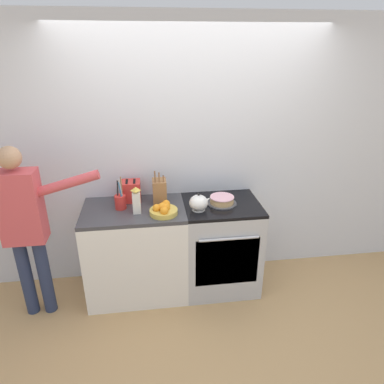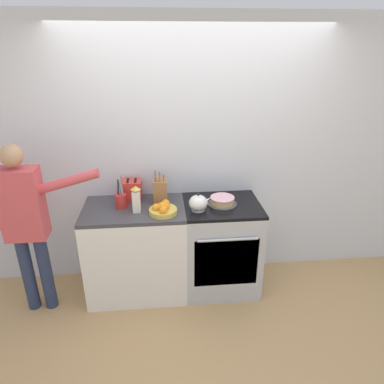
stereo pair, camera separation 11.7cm
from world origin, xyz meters
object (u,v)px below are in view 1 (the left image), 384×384
object	(u,v)px
utensil_crock	(120,201)
fruit_bowl	(163,210)
knife_block	(160,191)
toaster	(131,191)
tea_kettle	(199,203)
layer_cake	(222,200)
person_baker	(24,221)
milk_carton	(136,201)
stove_range	(220,245)

from	to	relation	value
utensil_crock	fruit_bowl	size ratio (longest dim) A/B	1.29
knife_block	toaster	distance (m)	0.28
tea_kettle	toaster	bearing A→B (deg)	154.28
layer_cake	utensil_crock	size ratio (longest dim) A/B	0.86
layer_cake	tea_kettle	xyz separation A→B (m)	(-0.24, -0.10, 0.04)
layer_cake	fruit_bowl	distance (m)	0.58
knife_block	person_baker	bearing A→B (deg)	-166.52
knife_block	fruit_bowl	size ratio (longest dim) A/B	1.30
tea_kettle	person_baker	size ratio (longest dim) A/B	0.13
tea_kettle	knife_block	xyz separation A→B (m)	(-0.34, 0.21, 0.05)
layer_cake	utensil_crock	world-z (taller)	utensil_crock
toaster	person_baker	world-z (taller)	person_baker
utensil_crock	person_baker	bearing A→B (deg)	-166.14
layer_cake	knife_block	bearing A→B (deg)	169.67
fruit_bowl	toaster	distance (m)	0.44
layer_cake	tea_kettle	size ratio (longest dim) A/B	1.33
milk_carton	fruit_bowl	bearing A→B (deg)	-14.42
stove_range	fruit_bowl	xyz separation A→B (m)	(-0.56, -0.14, 0.50)
tea_kettle	person_baker	bearing A→B (deg)	-177.39
knife_block	person_baker	xyz separation A→B (m)	(-1.15, -0.28, -0.09)
tea_kettle	fruit_bowl	size ratio (longest dim) A/B	0.83
fruit_bowl	person_baker	xyz separation A→B (m)	(-1.17, -0.03, -0.01)
layer_cake	knife_block	xyz separation A→B (m)	(-0.58, 0.11, 0.08)
utensil_crock	fruit_bowl	xyz separation A→B (m)	(0.38, -0.17, -0.03)
toaster	knife_block	bearing A→B (deg)	-18.02
layer_cake	knife_block	world-z (taller)	knife_block
stove_range	tea_kettle	world-z (taller)	tea_kettle
layer_cake	person_baker	xyz separation A→B (m)	(-1.73, -0.17, -0.00)
stove_range	layer_cake	distance (m)	0.50
stove_range	milk_carton	world-z (taller)	milk_carton
fruit_bowl	toaster	size ratio (longest dim) A/B	1.25
utensil_crock	milk_carton	bearing A→B (deg)	-35.21
tea_kettle	toaster	world-z (taller)	toaster
stove_range	toaster	world-z (taller)	toaster
utensil_crock	person_baker	world-z (taller)	person_baker
knife_block	milk_carton	distance (m)	0.28
toaster	milk_carton	size ratio (longest dim) A/B	0.80
stove_range	toaster	bearing A→B (deg)	167.30
layer_cake	toaster	xyz separation A→B (m)	(-0.85, 0.19, 0.06)
stove_range	tea_kettle	xyz separation A→B (m)	(-0.24, -0.10, 0.53)
layer_cake	tea_kettle	distance (m)	0.26
tea_kettle	fruit_bowl	world-z (taller)	tea_kettle
layer_cake	person_baker	distance (m)	1.74
milk_carton	person_baker	bearing A→B (deg)	-174.58
person_baker	milk_carton	bearing A→B (deg)	15.07
toaster	stove_range	bearing A→B (deg)	-12.70
milk_carton	person_baker	distance (m)	0.95
knife_block	person_baker	distance (m)	1.19
stove_range	milk_carton	distance (m)	0.99
fruit_bowl	milk_carton	xyz separation A→B (m)	(-0.23, 0.06, 0.08)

